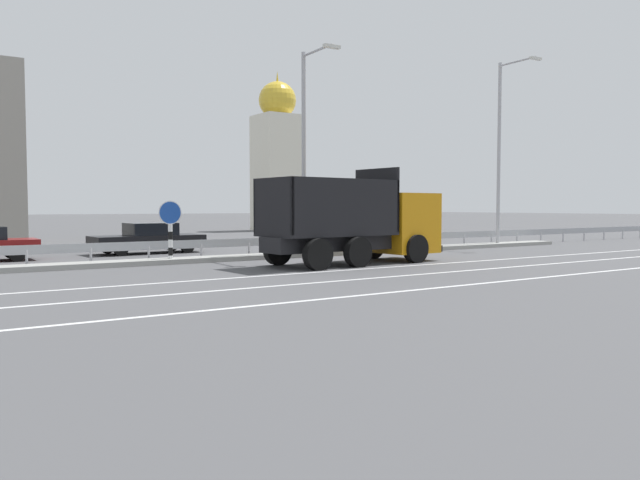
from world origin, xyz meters
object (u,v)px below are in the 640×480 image
street_lamp_3 (502,145)px  church_tower (278,158)px  street_lamp_2 (306,143)px  dump_truck (371,227)px  parked_car_3 (148,238)px  median_road_sign (170,229)px

street_lamp_3 → church_tower: church_tower is taller
church_tower → street_lamp_2: bearing=-117.4°
dump_truck → parked_car_3: bearing=-152.5°
median_road_sign → church_tower: church_tower is taller
street_lamp_2 → street_lamp_3: size_ratio=0.88×
median_road_sign → street_lamp_3: size_ratio=0.24×
dump_truck → street_lamp_3: size_ratio=0.76×
median_road_sign → church_tower: (19.08, 25.67, 5.06)m
dump_truck → church_tower: bearing=152.6°
street_lamp_2 → parked_car_3: size_ratio=1.70×
street_lamp_3 → parked_car_3: 18.26m
dump_truck → street_lamp_2: bearing=-172.1°
parked_car_3 → church_tower: (18.16, 20.37, 5.62)m
parked_car_3 → church_tower: 27.87m
dump_truck → median_road_sign: bearing=-123.6°
street_lamp_3 → church_tower: size_ratio=0.69×
church_tower → parked_car_3: bearing=-131.7°
church_tower → median_road_sign: bearing=-126.6°
dump_truck → street_lamp_3: 12.62m
median_road_sign → parked_car_3: 5.40m
dump_truck → street_lamp_2: size_ratio=0.86×
dump_truck → parked_car_3: dump_truck is taller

